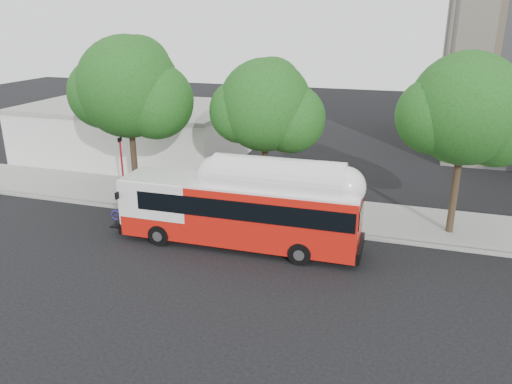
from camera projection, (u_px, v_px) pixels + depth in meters
The scene contains 10 objects.
ground at pixel (248, 259), 23.10m from camera, with size 120.00×120.00×0.00m, color black.
sidewalk at pixel (283, 209), 28.93m from camera, with size 60.00×5.00×0.15m, color gray.
curb_strip at pixel (271, 226), 26.59m from camera, with size 60.00×0.30×0.15m, color gray.
red_curb_segment at pixel (219, 219), 27.44m from camera, with size 10.00×0.32×0.16m, color maroon.
street_tree_left at pixel (136, 91), 28.34m from camera, with size 6.67×5.80×9.74m.
street_tree_mid at pixel (273, 109), 26.77m from camera, with size 5.75×5.00×8.62m.
street_tree_right at pixel (475, 114), 23.63m from camera, with size 6.21×5.40×9.18m.
low_commercial_bldg at pixel (135, 131), 38.96m from camera, with size 16.20×10.20×4.25m.
transit_bus at pixel (241, 213), 23.94m from camera, with size 12.45×2.79×3.67m.
signal_pole at pixel (123, 171), 28.93m from camera, with size 0.12×0.39×4.14m.
Camera 1 is at (6.58, -19.71, 10.57)m, focal length 35.00 mm.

